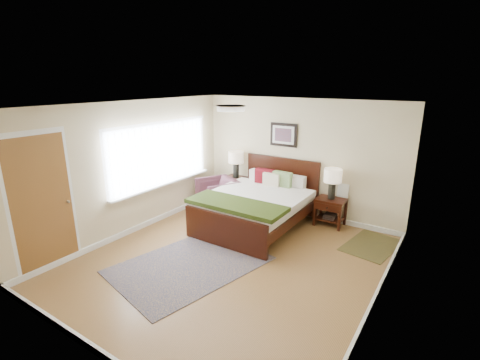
{
  "coord_description": "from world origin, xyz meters",
  "views": [
    {
      "loc": [
        2.92,
        -4.21,
        2.88
      ],
      "look_at": [
        -0.5,
        1.0,
        1.05
      ],
      "focal_mm": 26.0,
      "sensor_mm": 36.0,
      "label": 1
    }
  ],
  "objects_px": {
    "armchair": "(217,195)",
    "rug_persian": "(190,265)",
    "nightstand_left": "(236,183)",
    "nightstand_right": "(330,209)",
    "lamp_right": "(333,178)",
    "bed": "(257,200)",
    "lamp_left": "(236,159)"
  },
  "relations": [
    {
      "from": "nightstand_left",
      "to": "bed",
      "type": "bearing_deg",
      "value": -38.03
    },
    {
      "from": "nightstand_right",
      "to": "armchair",
      "type": "xyz_separation_m",
      "value": [
        -2.41,
        -0.56,
        0.01
      ]
    },
    {
      "from": "lamp_left",
      "to": "rug_persian",
      "type": "distance_m",
      "value": 3.12
    },
    {
      "from": "lamp_left",
      "to": "rug_persian",
      "type": "xyz_separation_m",
      "value": [
        0.97,
        -2.77,
        -1.08
      ]
    },
    {
      "from": "nightstand_right",
      "to": "rug_persian",
      "type": "distance_m",
      "value": 3.08
    },
    {
      "from": "bed",
      "to": "nightstand_right",
      "type": "xyz_separation_m",
      "value": [
        1.2,
        0.86,
        -0.2
      ]
    },
    {
      "from": "nightstand_left",
      "to": "nightstand_right",
      "type": "relative_size",
      "value": 1.15
    },
    {
      "from": "rug_persian",
      "to": "bed",
      "type": "bearing_deg",
      "value": 99.09
    },
    {
      "from": "armchair",
      "to": "nightstand_left",
      "type": "bearing_deg",
      "value": 106.27
    },
    {
      "from": "lamp_left",
      "to": "nightstand_right",
      "type": "bearing_deg",
      "value": -0.35
    },
    {
      "from": "nightstand_left",
      "to": "lamp_right",
      "type": "distance_m",
      "value": 2.34
    },
    {
      "from": "lamp_left",
      "to": "armchair",
      "type": "height_order",
      "value": "lamp_left"
    },
    {
      "from": "bed",
      "to": "nightstand_right",
      "type": "distance_m",
      "value": 1.49
    },
    {
      "from": "armchair",
      "to": "rug_persian",
      "type": "xyz_separation_m",
      "value": [
        1.08,
        -2.19,
        -0.36
      ]
    },
    {
      "from": "rug_persian",
      "to": "nightstand_right",
      "type": "bearing_deg",
      "value": 77.1
    },
    {
      "from": "bed",
      "to": "lamp_left",
      "type": "relative_size",
      "value": 3.67
    },
    {
      "from": "armchair",
      "to": "nightstand_right",
      "type": "bearing_deg",
      "value": 41.55
    },
    {
      "from": "nightstand_left",
      "to": "lamp_left",
      "type": "relative_size",
      "value": 1.07
    },
    {
      "from": "armchair",
      "to": "bed",
      "type": "bearing_deg",
      "value": 14.62
    },
    {
      "from": "nightstand_right",
      "to": "rug_persian",
      "type": "relative_size",
      "value": 0.24
    },
    {
      "from": "nightstand_left",
      "to": "nightstand_right",
      "type": "xyz_separation_m",
      "value": [
        2.29,
        0.01,
        -0.17
      ]
    },
    {
      "from": "lamp_right",
      "to": "rug_persian",
      "type": "distance_m",
      "value": 3.22
    },
    {
      "from": "bed",
      "to": "lamp_left",
      "type": "xyz_separation_m",
      "value": [
        -1.09,
        0.87,
        0.53
      ]
    },
    {
      "from": "nightstand_left",
      "to": "lamp_left",
      "type": "height_order",
      "value": "lamp_left"
    },
    {
      "from": "bed",
      "to": "lamp_right",
      "type": "bearing_deg",
      "value": 35.99
    },
    {
      "from": "armchair",
      "to": "rug_persian",
      "type": "height_order",
      "value": "armchair"
    },
    {
      "from": "lamp_right",
      "to": "armchair",
      "type": "xyz_separation_m",
      "value": [
        -2.41,
        -0.58,
        -0.63
      ]
    },
    {
      "from": "nightstand_left",
      "to": "rug_persian",
      "type": "height_order",
      "value": "nightstand_left"
    },
    {
      "from": "nightstand_left",
      "to": "lamp_right",
      "type": "height_order",
      "value": "lamp_right"
    },
    {
      "from": "nightstand_right",
      "to": "lamp_right",
      "type": "height_order",
      "value": "lamp_right"
    },
    {
      "from": "nightstand_right",
      "to": "lamp_right",
      "type": "bearing_deg",
      "value": 90.0
    },
    {
      "from": "rug_persian",
      "to": "lamp_right",
      "type": "bearing_deg",
      "value": 77.22
    }
  ]
}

